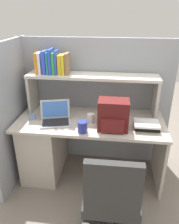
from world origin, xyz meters
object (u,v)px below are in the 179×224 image
object	(u,v)px
computer_mouse	(33,117)
snack_canister	(83,127)
office_chair	(111,206)
paper_cup	(91,118)
laptop	(56,118)
backpack	(113,115)

from	to	relation	value
computer_mouse	snack_canister	distance (m)	0.64
computer_mouse	office_chair	distance (m)	1.26
paper_cup	snack_canister	world-z (taller)	snack_canister
laptop	paper_cup	bearing A→B (deg)	7.17
laptop	paper_cup	world-z (taller)	laptop
laptop	office_chair	world-z (taller)	laptop
office_chair	laptop	bearing A→B (deg)	-50.20
computer_mouse	snack_canister	bearing A→B (deg)	-37.53
laptop	office_chair	xyz separation A→B (m)	(0.63, -0.75, -0.39)
snack_canister	office_chair	size ratio (longest dim) A/B	0.12
backpack	paper_cup	distance (m)	0.28
computer_mouse	office_chair	size ratio (longest dim) A/B	0.11
snack_canister	office_chair	distance (m)	0.76
backpack	snack_canister	world-z (taller)	backpack
paper_cup	laptop	bearing A→B (deg)	-172.83
office_chair	paper_cup	bearing A→B (deg)	-72.38
paper_cup	office_chair	xyz separation A→B (m)	(0.26, -0.79, -0.38)
snack_canister	backpack	bearing A→B (deg)	19.10
computer_mouse	backpack	bearing A→B (deg)	-24.60
snack_canister	office_chair	bearing A→B (deg)	-60.98
backpack	computer_mouse	size ratio (longest dim) A/B	2.96
office_chair	snack_canister	bearing A→B (deg)	-61.53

